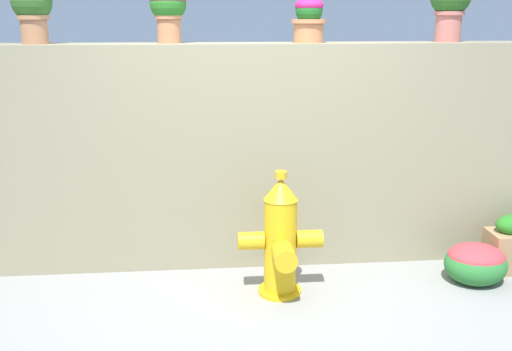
{
  "coord_description": "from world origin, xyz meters",
  "views": [
    {
      "loc": [
        -0.33,
        -3.37,
        2.02
      ],
      "look_at": [
        0.06,
        0.98,
        0.79
      ],
      "focal_mm": 40.85,
      "sensor_mm": 36.0,
      "label": 1
    }
  ],
  "objects": [
    {
      "name": "potted_plant_3",
      "position": [
        0.48,
        1.18,
        1.98
      ],
      "size": [
        0.27,
        0.27,
        0.35
      ],
      "color": "#C1784B",
      "rests_on": "stone_wall"
    },
    {
      "name": "flower_bush_left",
      "position": [
        1.73,
        0.59,
        0.16
      ],
      "size": [
        0.48,
        0.43,
        0.31
      ],
      "color": "#2B7431",
      "rests_on": "ground"
    },
    {
      "name": "potted_plant_1",
      "position": [
        -1.57,
        1.18,
        2.07
      ],
      "size": [
        0.31,
        0.31,
        0.45
      ],
      "color": "#AE754F",
      "rests_on": "stone_wall"
    },
    {
      "name": "fire_hydrant",
      "position": [
        0.2,
        0.52,
        0.42
      ],
      "size": [
        0.62,
        0.49,
        0.94
      ],
      "color": "gold",
      "rests_on": "ground"
    },
    {
      "name": "ground_plane",
      "position": [
        0.0,
        0.0,
        0.0
      ],
      "size": [
        24.0,
        24.0,
        0.0
      ],
      "primitive_type": "plane",
      "color": "gray"
    },
    {
      "name": "stone_wall",
      "position": [
        0.0,
        1.18,
        0.89
      ],
      "size": [
        5.95,
        0.35,
        1.79
      ],
      "primitive_type": "cube",
      "color": "gray",
      "rests_on": "ground"
    },
    {
      "name": "potted_plant_2",
      "position": [
        -0.58,
        1.21,
        2.06
      ],
      "size": [
        0.29,
        0.29,
        0.43
      ],
      "color": "#B6744C",
      "rests_on": "stone_wall"
    }
  ]
}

